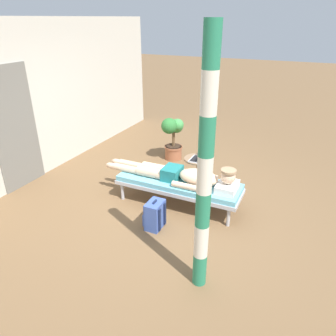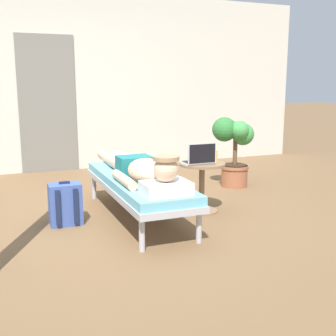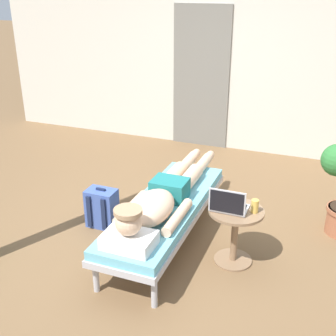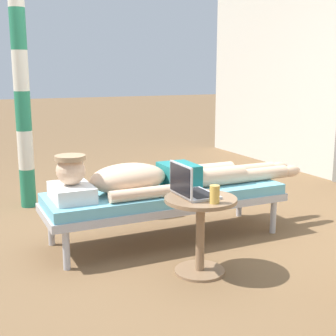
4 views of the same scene
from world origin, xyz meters
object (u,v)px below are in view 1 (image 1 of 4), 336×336
Objects in this scene: laptop at (200,157)px; drink_glass at (201,152)px; backpack at (155,215)px; porch_post at (205,175)px; person_reclining at (184,175)px; potted_plant at (173,134)px; side_table at (198,167)px; lounge_chair at (179,184)px.

laptop is 2.69× the size of drink_glass.
backpack is 0.16× the size of porch_post.
potted_plant is at bearing 29.36° from person_reclining.
side_table is at bearing 20.67° from porch_post.
laptop reaches higher than person_reclining.
laptop is (0.62, -0.03, 0.06)m from person_reclining.
lounge_chair is at bearing 169.22° from laptop.
backpack is at bearing 175.69° from lounge_chair.
side_table is at bearing -5.62° from lounge_chair.
potted_plant reaches higher than laptop.
potted_plant is 3.52m from porch_post.
potted_plant is at bearing 48.84° from drink_glass.
porch_post reaches higher than drink_glass.
person_reclining is at bearing 28.47° from porch_post.
laptop reaches higher than lounge_chair.
backpack is at bearing -162.00° from potted_plant.
laptop is 0.34× the size of potted_plant.
person_reclining is 7.00× the size of laptop.
lounge_chair is 4.59× the size of backpack.
drink_glass reaches higher than backpack.
potted_plant is at bearing 44.08° from side_table.
backpack is 1.63m from porch_post.
lounge_chair is 0.67m from laptop.
person_reclining is 4.15× the size of side_table.
porch_post reaches higher than lounge_chair.
lounge_chair is at bearing 31.12° from porch_post.
backpack is (-1.33, 0.17, -0.39)m from laptop.
potted_plant is at bearing 43.87° from laptop.
side_table is (0.68, 0.02, -0.16)m from person_reclining.
porch_post is (-1.43, -0.86, 0.99)m from lounge_chair.
laptop is at bearing -2.78° from person_reclining.
side_table is 1.69× the size of laptop.
lounge_chair is at bearing 176.43° from drink_glass.
side_table is at bearing -4.95° from backpack.
lounge_chair is 0.73m from backpack.
person_reclining reaches higher than drink_glass.
drink_glass is 0.13× the size of potted_plant.
laptop reaches higher than backpack.
side_table is 0.20× the size of porch_post.
porch_post is (-2.11, -0.80, 0.98)m from side_table.
lounge_chair is 2.14× the size of potted_plant.
person_reclining reaches higher than backpack.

